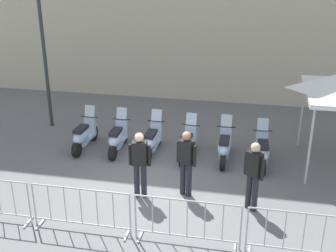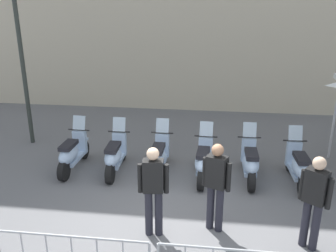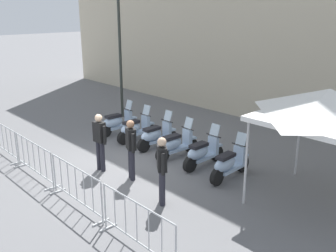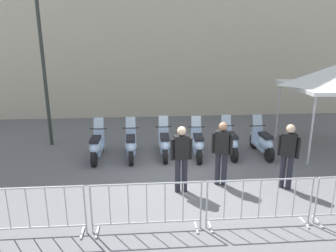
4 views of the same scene
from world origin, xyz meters
TOP-DOWN VIEW (x-y plane):
  - ground_plane at (0.00, 0.00)m, footprint 120.00×120.00m
  - motorcycle_0 at (-2.69, 1.94)m, footprint 0.56×1.72m
  - motorcycle_1 at (-1.61, 1.95)m, footprint 0.56×1.72m
  - motorcycle_2 at (-0.54, 2.00)m, footprint 0.56×1.72m
  - motorcycle_3 at (0.54, 1.90)m, footprint 0.56×1.73m
  - motorcycle_4 at (1.62, 1.97)m, footprint 0.56×1.72m
  - motorcycle_5 at (2.70, 1.88)m, footprint 0.56×1.72m
  - barrier_segment_0 at (-3.50, -2.04)m, footprint 2.24×0.44m
  - barrier_segment_1 at (-1.17, -2.04)m, footprint 2.24×0.44m
  - barrier_segment_2 at (1.16, -2.04)m, footprint 2.24×0.44m
  - barrier_segment_3 at (3.49, -2.05)m, footprint 2.24×0.44m
  - street_lamp at (-4.54, 3.54)m, footprint 0.36×0.36m
  - officer_near_row_end at (2.46, -0.43)m, footprint 0.46×0.39m
  - officer_mid_plaza at (0.82, -0.10)m, footprint 0.51×0.34m
  - officer_by_barriers at (-0.27, -0.40)m, footprint 0.55×0.25m
  - canopy_tent at (5.09, 2.29)m, footprint 2.78×2.78m

SIDE VIEW (x-z plane):
  - ground_plane at x=0.00m, z-range 0.00..0.00m
  - motorcycle_0 at x=-2.69m, z-range -0.16..1.07m
  - motorcycle_1 at x=-1.61m, z-range -0.16..1.07m
  - motorcycle_2 at x=-0.54m, z-range -0.16..1.07m
  - motorcycle_3 at x=0.54m, z-range -0.16..1.07m
  - motorcycle_4 at x=1.62m, z-range -0.16..1.07m
  - motorcycle_5 at x=2.70m, z-range -0.16..1.07m
  - barrier_segment_0 at x=-3.50m, z-range -0.01..1.06m
  - barrier_segment_1 at x=-1.17m, z-range -0.01..1.06m
  - barrier_segment_2 at x=1.16m, z-range -0.01..1.06m
  - barrier_segment_3 at x=3.49m, z-range -0.01..1.06m
  - officer_near_row_end at x=2.46m, z-range 0.12..1.85m
  - officer_mid_plaza at x=0.82m, z-range 0.12..1.85m
  - officer_by_barriers at x=-0.27m, z-range 0.12..1.85m
  - canopy_tent at x=5.09m, z-range 1.06..3.97m
  - street_lamp at x=-4.54m, z-range 0.59..5.91m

